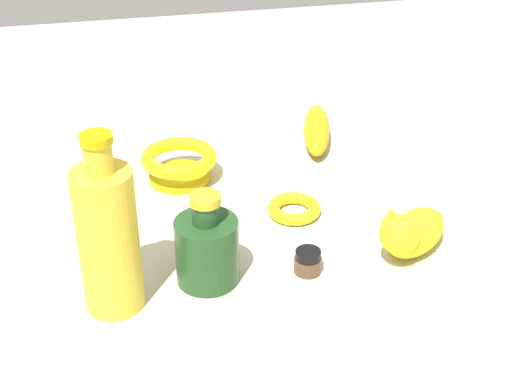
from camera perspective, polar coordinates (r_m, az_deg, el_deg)
ground at (r=1.13m, az=0.00°, el=-1.77°), size 2.00×2.00×0.00m
bowl at (r=1.22m, az=-5.89°, el=2.29°), size 0.12×0.12×0.05m
nail_polish_jar at (r=1.01m, az=3.99°, el=-5.32°), size 0.04×0.04×0.03m
bottle_tall at (r=0.92m, az=-11.25°, el=-3.40°), size 0.07×0.07×0.24m
banana at (r=1.34m, az=4.65°, el=4.77°), size 0.19×0.10×0.05m
bangle at (r=1.13m, az=2.93°, el=-1.28°), size 0.08×0.08×0.02m
bottle_short at (r=0.97m, az=-3.77°, el=-4.29°), size 0.08×0.08×0.13m
cat_figurine at (r=1.05m, az=11.79°, el=-3.01°), size 0.13×0.14×0.09m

